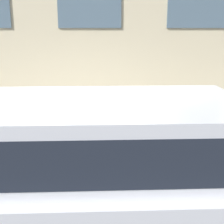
# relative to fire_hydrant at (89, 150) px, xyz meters

# --- Properties ---
(ground_plane) EXTENTS (80.00, 80.00, 0.00)m
(ground_plane) POSITION_rel_fire_hydrant_xyz_m (-0.53, 0.01, -0.56)
(ground_plane) COLOR #2D2D30
(sidewalk) EXTENTS (2.74, 60.00, 0.15)m
(sidewalk) POSITION_rel_fire_hydrant_xyz_m (0.84, 0.01, -0.48)
(sidewalk) COLOR #B2ADA3
(sidewalk) RESTS_ON ground_plane
(fire_hydrant) EXTENTS (0.36, 0.47, 0.79)m
(fire_hydrant) POSITION_rel_fire_hydrant_xyz_m (0.00, 0.00, 0.00)
(fire_hydrant) COLOR gray
(fire_hydrant) RESTS_ON sidewalk
(person) EXTENTS (0.29, 0.19, 1.20)m
(person) POSITION_rel_fire_hydrant_xyz_m (0.55, -0.79, 0.31)
(person) COLOR #232328
(person) RESTS_ON sidewalk
(parked_truck_silver_near) EXTENTS (1.89, 4.91, 1.82)m
(parked_truck_silver_near) POSITION_rel_fire_hydrant_xyz_m (-1.81, -0.08, 0.50)
(parked_truck_silver_near) COLOR black
(parked_truck_silver_near) RESTS_ON ground_plane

